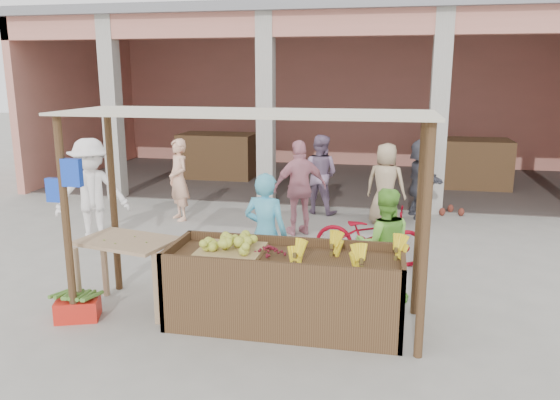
% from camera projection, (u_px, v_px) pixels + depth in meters
% --- Properties ---
extents(ground, '(60.00, 60.00, 0.00)m').
position_uv_depth(ground, '(242.00, 320.00, 6.29)').
color(ground, gray).
rests_on(ground, ground).
extents(market_building, '(14.40, 6.40, 4.20)m').
position_uv_depth(market_building, '(333.00, 77.00, 14.20)').
color(market_building, tan).
rests_on(market_building, ground).
extents(fruit_stall, '(2.60, 0.95, 0.80)m').
position_uv_depth(fruit_stall, '(285.00, 291.00, 6.11)').
color(fruit_stall, '#533921').
rests_on(fruit_stall, ground).
extents(stall_awning, '(4.09, 1.35, 2.39)m').
position_uv_depth(stall_awning, '(240.00, 149.00, 5.91)').
color(stall_awning, '#533921').
rests_on(stall_awning, ground).
extents(banana_heap, '(1.20, 0.66, 0.22)m').
position_uv_depth(banana_heap, '(343.00, 252.00, 5.87)').
color(banana_heap, yellow).
rests_on(banana_heap, fruit_stall).
extents(melon_tray, '(0.72, 0.62, 0.19)m').
position_uv_depth(melon_tray, '(231.00, 246.00, 6.13)').
color(melon_tray, tan).
rests_on(melon_tray, fruit_stall).
extents(berry_heap, '(0.41, 0.34, 0.13)m').
position_uv_depth(berry_heap, '(269.00, 251.00, 6.02)').
color(berry_heap, maroon).
rests_on(berry_heap, fruit_stall).
extents(side_table, '(1.21, 0.93, 0.87)m').
position_uv_depth(side_table, '(127.00, 251.00, 6.45)').
color(side_table, tan).
rests_on(side_table, ground).
extents(papaya_pile, '(0.66, 0.38, 0.19)m').
position_uv_depth(papaya_pile, '(126.00, 232.00, 6.39)').
color(papaya_pile, '#538F2F').
rests_on(papaya_pile, side_table).
extents(red_crate, '(0.56, 0.48, 0.25)m').
position_uv_depth(red_crate, '(78.00, 309.00, 6.31)').
color(red_crate, red).
rests_on(red_crate, ground).
extents(plantain_bundle, '(0.39, 0.27, 0.08)m').
position_uv_depth(plantain_bundle, '(77.00, 296.00, 6.27)').
color(plantain_bundle, '#4E7E2E').
rests_on(plantain_bundle, red_crate).
extents(produce_sacks, '(0.84, 0.79, 0.64)m').
position_uv_depth(produce_sacks, '(452.00, 199.00, 10.94)').
color(produce_sacks, maroon).
rests_on(produce_sacks, ground).
extents(vendor_blue, '(0.70, 0.56, 1.68)m').
position_uv_depth(vendor_blue, '(266.00, 230.00, 6.94)').
color(vendor_blue, '#53BDE3').
rests_on(vendor_blue, ground).
extents(vendor_green, '(0.78, 0.52, 1.51)m').
position_uv_depth(vendor_green, '(384.00, 242.00, 6.72)').
color(vendor_green, '#7DD147').
rests_on(vendor_green, ground).
extents(motorcycle, '(0.68, 1.75, 0.90)m').
position_uv_depth(motorcycle, '(370.00, 234.00, 8.11)').
color(motorcycle, maroon).
rests_on(motorcycle, ground).
extents(shopper_a, '(1.37, 1.18, 1.92)m').
position_uv_depth(shopper_a, '(91.00, 189.00, 8.80)').
color(shopper_a, white).
rests_on(shopper_a, ground).
extents(shopper_b, '(1.18, 1.01, 1.78)m').
position_uv_depth(shopper_b, '(300.00, 185.00, 9.50)').
color(shopper_b, '#D08393').
rests_on(shopper_b, ground).
extents(shopper_c, '(0.93, 0.73, 1.70)m').
position_uv_depth(shopper_c, '(386.00, 180.00, 10.15)').
color(shopper_c, tan).
rests_on(shopper_c, ground).
extents(shopper_d, '(0.96, 1.61, 1.63)m').
position_uv_depth(shopper_d, '(420.00, 177.00, 10.65)').
color(shopper_d, '#484854').
rests_on(shopper_d, ground).
extents(shopper_e, '(0.76, 0.76, 1.64)m').
position_uv_depth(shopper_e, '(179.00, 178.00, 10.47)').
color(shopper_e, '#F7B592').
rests_on(shopper_e, ground).
extents(shopper_f, '(0.96, 0.71, 1.75)m').
position_uv_depth(shopper_f, '(320.00, 171.00, 10.98)').
color(shopper_f, gray).
rests_on(shopper_f, ground).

